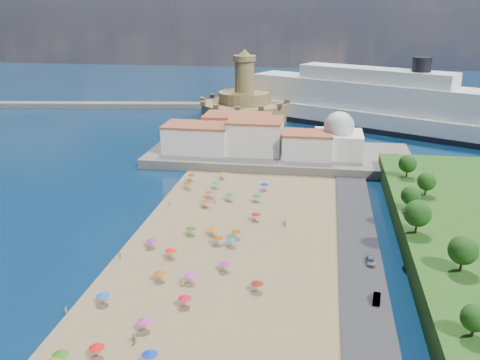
# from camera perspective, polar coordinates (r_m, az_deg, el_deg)

# --- Properties ---
(ground) EXTENTS (700.00, 700.00, 0.00)m
(ground) POSITION_cam_1_polar(r_m,az_deg,el_deg) (120.80, -3.78, -7.22)
(ground) COLOR #071938
(ground) RESTS_ON ground
(terrace) EXTENTS (90.00, 36.00, 3.00)m
(terrace) POSITION_cam_1_polar(r_m,az_deg,el_deg) (186.68, 4.15, 2.61)
(terrace) COLOR #59544C
(terrace) RESTS_ON ground
(jetty) EXTENTS (18.00, 70.00, 2.40)m
(jetty) POSITION_cam_1_polar(r_m,az_deg,el_deg) (223.11, -0.69, 5.21)
(jetty) COLOR #59544C
(jetty) RESTS_ON ground
(breakwater) EXTENTS (199.03, 34.77, 2.60)m
(breakwater) POSITION_cam_1_polar(r_m,az_deg,el_deg) (296.49, -18.31, 7.61)
(breakwater) COLOR #59544C
(breakwater) RESTS_ON ground
(waterfront_buildings) EXTENTS (57.00, 29.00, 11.00)m
(waterfront_buildings) POSITION_cam_1_polar(r_m,az_deg,el_deg) (187.17, 0.22, 4.72)
(waterfront_buildings) COLOR silver
(waterfront_buildings) RESTS_ON terrace
(domed_building) EXTENTS (16.00, 16.00, 15.00)m
(domed_building) POSITION_cam_1_polar(r_m,az_deg,el_deg) (182.31, 10.44, 4.40)
(domed_building) COLOR silver
(domed_building) RESTS_ON terrace
(fortress) EXTENTS (40.00, 40.00, 32.40)m
(fortress) POSITION_cam_1_polar(r_m,az_deg,el_deg) (250.98, 0.47, 7.97)
(fortress) COLOR olive
(fortress) RESTS_ON ground
(cruise_ship) EXTENTS (137.71, 85.79, 31.51)m
(cruise_ship) POSITION_cam_1_polar(r_m,az_deg,el_deg) (239.61, 14.03, 7.57)
(cruise_ship) COLOR black
(cruise_ship) RESTS_ON ground
(beach_parasols) EXTENTS (31.31, 116.58, 2.20)m
(beach_parasols) POSITION_cam_1_polar(r_m,az_deg,el_deg) (107.60, -6.13, -9.41)
(beach_parasols) COLOR gray
(beach_parasols) RESTS_ON beach
(beachgoers) EXTENTS (35.93, 92.85, 1.89)m
(beachgoers) POSITION_cam_1_polar(r_m,az_deg,el_deg) (122.71, -4.03, -6.22)
(beachgoers) COLOR tan
(beachgoers) RESTS_ON beach
(parked_cars) EXTENTS (1.84, 43.85, 1.28)m
(parked_cars) POSITION_cam_1_polar(r_m,az_deg,el_deg) (100.77, 14.44, -12.55)
(parked_cars) COLOR gray
(parked_cars) RESTS_ON promenade
(hillside_trees) EXTENTS (11.11, 103.61, 7.28)m
(hillside_trees) POSITION_cam_1_polar(r_m,az_deg,el_deg) (108.51, 20.76, -5.77)
(hillside_trees) COLOR #382314
(hillside_trees) RESTS_ON hillside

